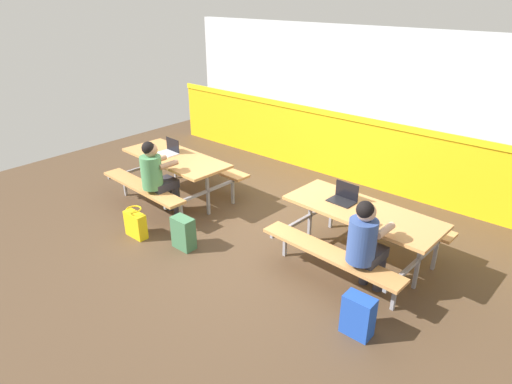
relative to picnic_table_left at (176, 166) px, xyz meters
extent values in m
cube|color=#4C3826|center=(1.54, 0.10, -0.58)|extent=(10.00, 10.00, 0.02)
cube|color=yellow|center=(1.54, 2.52, -0.02)|extent=(8.00, 0.12, 1.10)
cube|color=yellow|center=(1.54, 2.45, 0.58)|extent=(8.00, 0.03, 0.10)
cube|color=silver|center=(1.54, 2.52, 1.33)|extent=(6.72, 0.12, 1.40)
cube|color=tan|center=(0.00, 0.00, 0.15)|extent=(1.90, 0.85, 0.04)
cube|color=tan|center=(-0.03, -0.63, -0.14)|extent=(1.78, 0.37, 0.04)
cube|color=tan|center=(0.03, 0.63, -0.14)|extent=(1.78, 0.37, 0.04)
cube|color=gray|center=(-0.75, 0.04, -0.22)|extent=(0.04, 0.04, 0.70)
cube|color=gray|center=(-0.75, 0.04, -0.18)|extent=(0.12, 1.55, 0.04)
cube|color=gray|center=(-0.78, -0.47, -0.37)|extent=(0.04, 0.04, 0.41)
cube|color=gray|center=(-0.72, 0.55, -0.37)|extent=(0.04, 0.04, 0.41)
cube|color=gray|center=(0.75, -0.04, -0.22)|extent=(0.04, 0.04, 0.70)
cube|color=gray|center=(0.75, -0.04, -0.18)|extent=(0.12, 1.55, 0.04)
cube|color=gray|center=(0.72, -0.55, -0.37)|extent=(0.04, 0.04, 0.41)
cube|color=gray|center=(0.78, 0.47, -0.37)|extent=(0.04, 0.04, 0.41)
cube|color=tan|center=(3.09, 0.28, 0.15)|extent=(1.90, 0.85, 0.04)
cube|color=tan|center=(3.06, -0.36, -0.14)|extent=(1.78, 0.37, 0.04)
cube|color=tan|center=(3.12, 0.91, -0.14)|extent=(1.78, 0.37, 0.04)
cube|color=gray|center=(2.34, 0.32, -0.22)|extent=(0.04, 0.04, 0.70)
cube|color=gray|center=(2.34, 0.32, -0.18)|extent=(0.12, 1.55, 0.04)
cube|color=gray|center=(2.31, -0.19, -0.37)|extent=(0.04, 0.04, 0.41)
cube|color=gray|center=(2.37, 0.82, -0.37)|extent=(0.04, 0.04, 0.41)
cube|color=gray|center=(3.84, 0.24, -0.22)|extent=(0.04, 0.04, 0.70)
cube|color=gray|center=(3.84, 0.24, -0.18)|extent=(0.12, 1.55, 0.04)
cube|color=gray|center=(3.81, -0.27, -0.37)|extent=(0.04, 0.04, 0.41)
cube|color=gray|center=(3.87, 0.75, -0.37)|extent=(0.04, 0.04, 0.41)
cylinder|color=#2D2D38|center=(0.19, -0.32, -0.35)|extent=(0.11, 0.11, 0.45)
cylinder|color=#2D2D38|center=(0.37, -0.33, -0.35)|extent=(0.11, 0.11, 0.45)
cube|color=#2D2D38|center=(0.28, -0.48, -0.06)|extent=(0.32, 0.40, 0.12)
cylinder|color=#4C8C59|center=(0.27, -0.65, 0.18)|extent=(0.30, 0.30, 0.48)
cylinder|color=#A57A5B|center=(0.14, -0.44, 0.27)|extent=(0.10, 0.30, 0.08)
cylinder|color=#A57A5B|center=(0.42, -0.46, 0.27)|extent=(0.10, 0.30, 0.08)
sphere|color=#A57A5B|center=(0.27, -0.63, 0.51)|extent=(0.20, 0.20, 0.20)
sphere|color=black|center=(0.27, -0.66, 0.54)|extent=(0.18, 0.18, 0.18)
cylinder|color=#2D2D38|center=(3.36, -0.05, -0.35)|extent=(0.11, 0.11, 0.45)
cylinder|color=#2D2D38|center=(3.54, -0.06, -0.35)|extent=(0.11, 0.11, 0.45)
cube|color=#2D2D38|center=(3.44, -0.21, -0.06)|extent=(0.32, 0.40, 0.12)
cylinder|color=#334C8C|center=(3.43, -0.38, 0.18)|extent=(0.30, 0.30, 0.48)
cylinder|color=tan|center=(3.30, -0.17, 0.27)|extent=(0.10, 0.30, 0.08)
cylinder|color=tan|center=(3.58, -0.18, 0.27)|extent=(0.10, 0.30, 0.08)
sphere|color=tan|center=(3.43, -0.36, 0.51)|extent=(0.20, 0.20, 0.20)
sphere|color=black|center=(3.43, -0.39, 0.54)|extent=(0.18, 0.18, 0.18)
cube|color=silver|center=(-0.19, 0.01, 0.17)|extent=(0.33, 0.24, 0.01)
cube|color=black|center=(-0.18, 0.12, 0.28)|extent=(0.32, 0.02, 0.21)
cube|color=black|center=(2.79, 0.29, 0.17)|extent=(0.33, 0.24, 0.01)
cube|color=black|center=(2.80, 0.40, 0.28)|extent=(0.32, 0.02, 0.21)
cube|color=#3F724C|center=(1.19, -0.90, -0.35)|extent=(0.30, 0.18, 0.44)
cube|color=#3F724C|center=(1.19, -0.79, -0.42)|extent=(0.21, 0.04, 0.19)
cube|color=yellow|center=(0.47, -1.14, -0.39)|extent=(0.34, 0.14, 0.36)
torus|color=yellow|center=(0.47, -1.14, -0.15)|extent=(0.21, 0.21, 0.02)
cube|color=#1E47B2|center=(3.70, -0.84, -0.35)|extent=(0.30, 0.18, 0.44)
cube|color=#1E47B2|center=(3.70, -0.73, -0.42)|extent=(0.21, 0.04, 0.19)
camera|label=1|loc=(5.11, -4.01, 2.53)|focal=30.55mm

